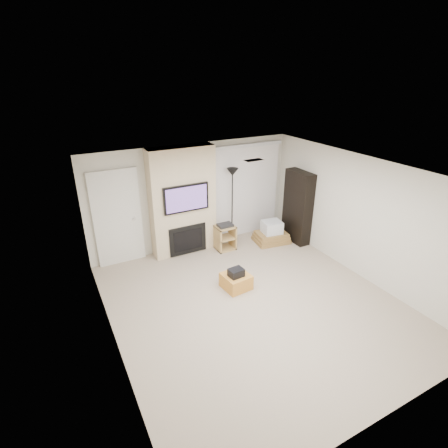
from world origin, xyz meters
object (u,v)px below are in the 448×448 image
floor_lamp (232,185)px  av_stand (225,236)px  ottoman (236,281)px  box_stack (271,234)px  bookshelf (298,207)px

floor_lamp → av_stand: size_ratio=2.84×
floor_lamp → av_stand: floor_lamp is taller
ottoman → floor_lamp: 2.51m
floor_lamp → ottoman: bearing=-116.8°
floor_lamp → box_stack: 1.61m
floor_lamp → bookshelf: size_ratio=1.04×
ottoman → bookshelf: (2.39, 1.14, 0.75)m
ottoman → floor_lamp: (0.96, 1.90, 1.33)m
box_stack → ottoman: bearing=-143.0°
av_stand → bookshelf: (1.80, -0.41, 0.55)m
box_stack → floor_lamp: bearing=146.4°
av_stand → bookshelf: 1.93m
ottoman → floor_lamp: floor_lamp is taller
ottoman → floor_lamp: size_ratio=0.27×
ottoman → av_stand: av_stand is taller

